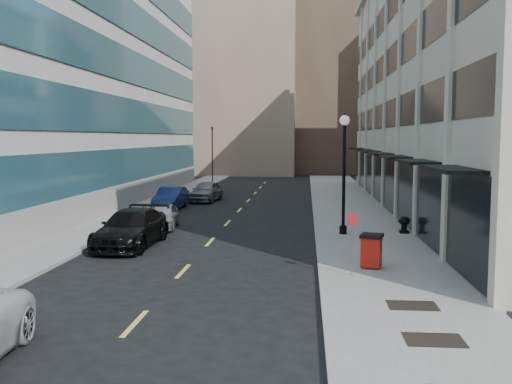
% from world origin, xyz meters
% --- Properties ---
extents(ground, '(160.00, 160.00, 0.00)m').
position_xyz_m(ground, '(0.00, 0.00, 0.00)').
color(ground, black).
rests_on(ground, ground).
extents(sidewalk_right, '(5.00, 80.00, 0.15)m').
position_xyz_m(sidewalk_right, '(7.50, 20.00, 0.07)').
color(sidewalk_right, gray).
rests_on(sidewalk_right, ground).
extents(sidewalk_left, '(3.00, 80.00, 0.15)m').
position_xyz_m(sidewalk_left, '(-6.50, 20.00, 0.07)').
color(sidewalk_left, gray).
rests_on(sidewalk_left, ground).
extents(building_right, '(15.30, 46.50, 18.25)m').
position_xyz_m(building_right, '(16.94, 26.99, 8.99)').
color(building_right, '#B7B09B').
rests_on(building_right, ground).
extents(building_left, '(16.14, 46.00, 20.00)m').
position_xyz_m(building_left, '(-15.95, 27.00, 9.99)').
color(building_left, silver).
rests_on(building_left, ground).
extents(skyline_tan_near, '(14.00, 18.00, 28.00)m').
position_xyz_m(skyline_tan_near, '(-4.00, 68.00, 14.00)').
color(skyline_tan_near, '#947A61').
rests_on(skyline_tan_near, ground).
extents(skyline_brown, '(12.00, 16.00, 34.00)m').
position_xyz_m(skyline_brown, '(8.00, 72.00, 17.00)').
color(skyline_brown, brown).
rests_on(skyline_brown, ground).
extents(skyline_tan_far, '(12.00, 14.00, 22.00)m').
position_xyz_m(skyline_tan_far, '(-14.00, 78.00, 11.00)').
color(skyline_tan_far, '#947A61').
rests_on(skyline_tan_far, ground).
extents(skyline_stone, '(10.00, 14.00, 20.00)m').
position_xyz_m(skyline_stone, '(18.00, 66.00, 10.00)').
color(skyline_stone, '#B7B09B').
rests_on(skyline_stone, ground).
extents(grate_mid, '(1.40, 1.00, 0.01)m').
position_xyz_m(grate_mid, '(7.60, 1.00, 0.15)').
color(grate_mid, black).
rests_on(grate_mid, sidewalk_right).
extents(grate_far, '(1.40, 1.00, 0.01)m').
position_xyz_m(grate_far, '(7.60, 3.80, 0.15)').
color(grate_far, black).
rests_on(grate_far, sidewalk_right).
extents(road_centerline, '(0.15, 68.20, 0.01)m').
position_xyz_m(road_centerline, '(0.00, 17.00, 0.01)').
color(road_centerline, '#D8CC4C').
rests_on(road_centerline, ground).
extents(traffic_signal, '(0.66, 0.66, 6.98)m').
position_xyz_m(traffic_signal, '(-5.50, 48.00, 5.72)').
color(traffic_signal, black).
rests_on(traffic_signal, ground).
extents(car_black_pickup, '(2.53, 5.84, 1.67)m').
position_xyz_m(car_black_pickup, '(-3.38, 12.58, 0.84)').
color(car_black_pickup, black).
rests_on(car_black_pickup, ground).
extents(car_silver_sedan, '(2.08, 4.17, 1.36)m').
position_xyz_m(car_silver_sedan, '(-3.29, 17.82, 0.68)').
color(car_silver_sedan, '#919499').
rests_on(car_silver_sedan, ground).
extents(car_blue_sedan, '(1.66, 4.63, 1.52)m').
position_xyz_m(car_blue_sedan, '(-4.80, 26.12, 0.76)').
color(car_blue_sedan, navy).
rests_on(car_blue_sedan, ground).
extents(car_grey_sedan, '(2.36, 4.82, 1.58)m').
position_xyz_m(car_grey_sedan, '(-3.20, 31.10, 0.79)').
color(car_grey_sedan, slate).
rests_on(car_grey_sedan, ground).
extents(trash_bin, '(0.96, 0.97, 1.26)m').
position_xyz_m(trash_bin, '(6.96, 8.56, 0.83)').
color(trash_bin, '#B3150B').
rests_on(trash_bin, sidewalk_right).
extents(lamppost, '(0.50, 0.50, 6.03)m').
position_xyz_m(lamppost, '(6.40, 16.00, 3.69)').
color(lamppost, black).
rests_on(lamppost, sidewalk_right).
extents(sign_post, '(0.27, 0.07, 2.30)m').
position_xyz_m(sign_post, '(6.13, 7.33, 1.64)').
color(sign_post, slate).
rests_on(sign_post, sidewalk_right).
extents(urn_planter, '(0.60, 0.60, 0.84)m').
position_xyz_m(urn_planter, '(9.48, 16.50, 0.66)').
color(urn_planter, black).
rests_on(urn_planter, sidewalk_right).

